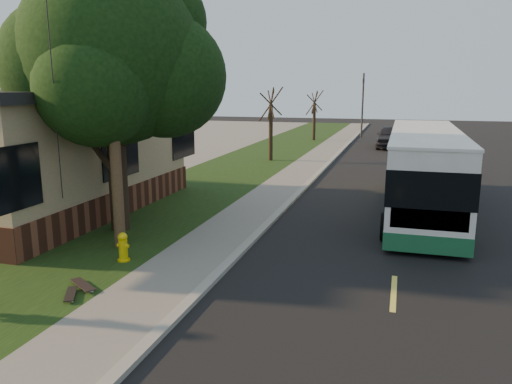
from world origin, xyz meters
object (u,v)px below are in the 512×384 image
(leafy_tree, at_px, (115,59))
(skateboard_spare, at_px, (83,285))
(transit_bus, at_px, (423,169))
(bare_tree_near, at_px, (271,125))
(dumpster, at_px, (49,183))
(distant_car, at_px, (390,136))
(utility_pole, at_px, (110,77))
(bare_tree_far, at_px, (314,116))
(traffic_signal, at_px, (363,101))
(fire_hydrant, at_px, (123,247))
(skateboard_main, at_px, (71,294))

(leafy_tree, height_order, skateboard_spare, leafy_tree)
(transit_bus, bearing_deg, bare_tree_near, 128.85)
(dumpster, relative_size, distant_car, 0.31)
(utility_pole, xyz_separation_m, bare_tree_far, (0.31, 29.01, -2.63))
(traffic_signal, relative_size, dumpster, 3.70)
(fire_hydrant, bearing_deg, skateboard_main, -87.47)
(bare_tree_far, bearing_deg, transit_bus, -70.78)
(utility_pole, height_order, leafy_tree, utility_pole)
(leafy_tree, distance_m, skateboard_spare, 6.90)
(traffic_signal, bearing_deg, dumpster, -108.91)
(bare_tree_near, xyz_separation_m, distant_car, (6.62, 9.08, -1.33))
(utility_pole, distance_m, dumpster, 8.48)
(transit_bus, bearing_deg, dumpster, -171.23)
(traffic_signal, bearing_deg, utility_pole, -96.58)
(bare_tree_far, height_order, traffic_signal, traffic_signal)
(fire_hydrant, relative_size, utility_pole, 0.08)
(transit_bus, bearing_deg, skateboard_spare, -127.46)
(bare_tree_far, bearing_deg, distant_car, -25.49)
(leafy_tree, xyz_separation_m, bare_tree_near, (0.67, 15.35, -3.02))
(utility_pole, xyz_separation_m, traffic_signal, (3.81, 33.01, -1.47))
(bare_tree_near, xyz_separation_m, dumpster, (-5.74, -12.41, -1.48))
(transit_bus, distance_m, skateboard_main, 12.45)
(leafy_tree, bearing_deg, traffic_signal, 81.53)
(skateboard_main, xyz_separation_m, skateboard_spare, (-0.04, 0.48, 0.01))
(fire_hydrant, xyz_separation_m, traffic_signal, (3.10, 34.00, 2.73))
(bare_tree_near, bearing_deg, skateboard_main, -87.18)
(transit_bus, height_order, skateboard_spare, transit_bus)
(skateboard_main, bearing_deg, distant_car, 79.15)
(transit_bus, bearing_deg, bare_tree_far, 109.22)
(utility_pole, relative_size, bare_tree_far, 2.25)
(leafy_tree, relative_size, dumpster, 5.25)
(fire_hydrant, bearing_deg, dumpster, 139.91)
(utility_pole, height_order, traffic_signal, utility_pole)
(fire_hydrant, bearing_deg, bare_tree_far, 90.76)
(bare_tree_near, bearing_deg, dumpster, -114.80)
(bare_tree_far, bearing_deg, bare_tree_near, -92.39)
(traffic_signal, distance_m, dumpster, 30.14)
(bare_tree_near, bearing_deg, traffic_signal, 75.96)
(dumpster, bearing_deg, traffic_signal, 71.09)
(traffic_signal, height_order, skateboard_main, traffic_signal)
(bare_tree_near, distance_m, skateboard_spare, 19.91)
(fire_hydrant, relative_size, dumpster, 0.50)
(transit_bus, bearing_deg, distant_car, 94.84)
(bare_tree_far, distance_m, distant_car, 6.89)
(fire_hydrant, xyz_separation_m, transit_bus, (7.36, 7.75, 1.11))
(bare_tree_near, height_order, bare_tree_far, bare_tree_near)
(leafy_tree, relative_size, bare_tree_far, 1.94)
(leafy_tree, distance_m, dumpster, 7.38)
(skateboard_main, bearing_deg, transit_bus, 54.05)
(distant_car, bearing_deg, traffic_signal, 109.99)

